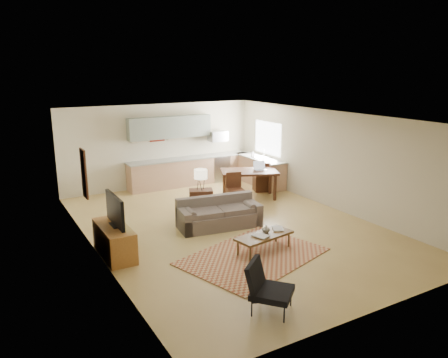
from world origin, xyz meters
TOP-DOWN VIEW (x-y plane):
  - room at (0.00, 0.00)m, footprint 9.00×9.00m
  - kitchen_counter_back at (0.90, 4.18)m, footprint 4.26×0.64m
  - kitchen_counter_right at (2.93, 3.00)m, footprint 0.64×2.26m
  - kitchen_range at (2.00, 4.18)m, footprint 0.62×0.62m
  - kitchen_microwave at (2.00, 4.20)m, footprint 0.62×0.40m
  - upper_cabinets at (0.30, 4.33)m, footprint 2.80×0.34m
  - window_right at (3.23, 3.00)m, footprint 0.02×1.40m
  - wall_art_left at (-3.21, 0.90)m, footprint 0.06×0.42m
  - triptych at (-0.10, 4.47)m, footprint 1.70×0.04m
  - rug at (-0.49, -1.77)m, footprint 3.31×2.74m
  - sofa at (-0.24, 0.12)m, footprint 2.20×1.19m
  - coffee_table at (-0.15, -1.67)m, footprint 1.38×0.73m
  - book_a at (-0.40, -1.76)m, footprint 0.45×0.48m
  - book_b at (0.19, -1.50)m, footprint 0.49×0.50m
  - vase at (-0.06, -1.60)m, footprint 0.21×0.21m
  - armchair at (-1.39, -3.66)m, footprint 1.02×1.02m
  - tv_credenza at (-2.96, -0.26)m, footprint 0.54×1.42m
  - tv at (-2.90, -0.26)m, footprint 0.11×1.09m
  - console_table at (-0.23, 1.12)m, footprint 0.71×0.61m
  - table_lamp at (-0.23, 1.12)m, footprint 0.44×0.44m
  - dining_table at (1.76, 1.86)m, footprint 1.90×1.55m
  - dining_chair_near at (1.02, 1.41)m, footprint 0.55×0.57m
  - dining_chair_far at (2.51, 2.31)m, footprint 0.58×0.60m
  - laptop at (2.09, 1.75)m, footprint 0.41×0.35m
  - soap_bottle at (2.83, 3.27)m, footprint 0.12×0.12m

SIDE VIEW (x-z plane):
  - rug at x=-0.49m, z-range 0.00..0.02m
  - coffee_table at x=-0.15m, z-range 0.00..0.40m
  - tv_credenza at x=-2.96m, z-range 0.00..0.65m
  - console_table at x=-0.23m, z-range 0.00..0.71m
  - sofa at x=-0.24m, z-range 0.00..0.73m
  - book_b at x=0.19m, z-range 0.39..0.41m
  - book_a at x=-0.40m, z-range 0.39..0.42m
  - armchair at x=-1.39m, z-range 0.00..0.83m
  - dining_table at x=1.76m, z-range 0.00..0.84m
  - kitchen_range at x=2.00m, z-range 0.00..0.90m
  - kitchen_counter_back at x=0.90m, z-range 0.00..0.92m
  - kitchen_counter_right at x=2.93m, z-range 0.00..0.92m
  - dining_chair_near at x=1.02m, z-range 0.00..0.93m
  - dining_chair_far at x=2.51m, z-range 0.00..0.95m
  - vase at x=-0.06m, z-range 0.39..0.57m
  - laptop at x=2.09m, z-range 0.84..1.10m
  - tv at x=-2.90m, z-range 0.65..1.31m
  - table_lamp at x=-0.23m, z-range 0.71..1.27m
  - soap_bottle at x=2.83m, z-range 0.92..1.11m
  - room at x=0.00m, z-range -3.15..5.85m
  - kitchen_microwave at x=2.00m, z-range 1.38..1.73m
  - window_right at x=3.23m, z-range 1.02..2.08m
  - wall_art_left at x=-3.21m, z-range 1.00..2.10m
  - triptych at x=-0.10m, z-range 1.50..2.00m
  - upper_cabinets at x=0.30m, z-range 1.60..2.30m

